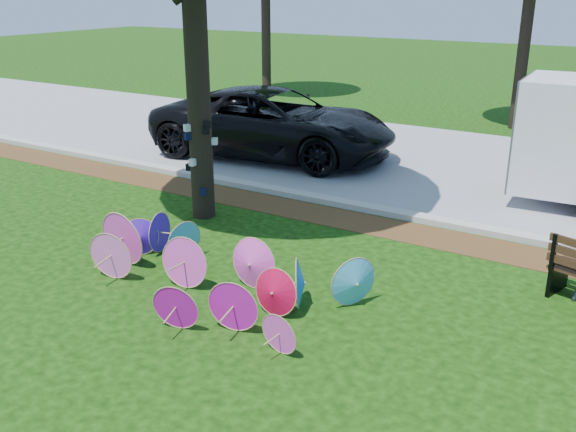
# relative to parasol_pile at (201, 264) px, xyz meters

# --- Properties ---
(ground) EXTENTS (90.00, 90.00, 0.00)m
(ground) POSITION_rel_parasol_pile_xyz_m (0.27, -0.78, -0.37)
(ground) COLOR black
(ground) RESTS_ON ground
(mulch_strip) EXTENTS (90.00, 1.00, 0.01)m
(mulch_strip) POSITION_rel_parasol_pile_xyz_m (0.27, 3.72, -0.37)
(mulch_strip) COLOR #472D16
(mulch_strip) RESTS_ON ground
(curb) EXTENTS (90.00, 0.30, 0.12)m
(curb) POSITION_rel_parasol_pile_xyz_m (0.27, 4.42, -0.31)
(curb) COLOR #B7B5AD
(curb) RESTS_ON ground
(street) EXTENTS (90.00, 8.00, 0.01)m
(street) POSITION_rel_parasol_pile_xyz_m (0.27, 8.57, -0.37)
(street) COLOR gray
(street) RESTS_ON ground
(parasol_pile) EXTENTS (4.53, 2.36, 0.93)m
(parasol_pile) POSITION_rel_parasol_pile_xyz_m (0.00, 0.00, 0.00)
(parasol_pile) COLOR #451AB9
(parasol_pile) RESTS_ON ground
(black_van) EXTENTS (6.63, 3.65, 1.76)m
(black_van) POSITION_rel_parasol_pile_xyz_m (-3.25, 7.05, 0.51)
(black_van) COLOR black
(black_van) RESTS_ON ground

